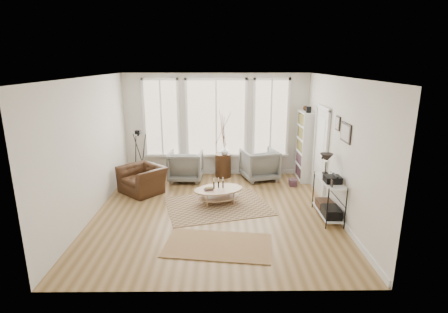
{
  "coord_description": "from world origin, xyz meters",
  "views": [
    {
      "loc": [
        0.12,
        -7.09,
        3.2
      ],
      "look_at": [
        0.2,
        0.6,
        1.1
      ],
      "focal_mm": 28.0,
      "sensor_mm": 36.0,
      "label": 1
    }
  ],
  "objects_px": {
    "low_shelf": "(329,195)",
    "armchair_left": "(186,166)",
    "side_table": "(223,146)",
    "coffee_table": "(218,192)",
    "armchair_right": "(260,164)",
    "bookcase": "(305,146)",
    "accent_chair": "(143,179)"
  },
  "relations": [
    {
      "from": "armchair_right",
      "to": "coffee_table",
      "type": "bearing_deg",
      "value": 41.21
    },
    {
      "from": "low_shelf",
      "to": "armchair_left",
      "type": "relative_size",
      "value": 1.41
    },
    {
      "from": "bookcase",
      "to": "coffee_table",
      "type": "height_order",
      "value": "bookcase"
    },
    {
      "from": "armchair_right",
      "to": "side_table",
      "type": "relative_size",
      "value": 0.5
    },
    {
      "from": "coffee_table",
      "to": "side_table",
      "type": "distance_m",
      "value": 2.07
    },
    {
      "from": "coffee_table",
      "to": "armchair_left",
      "type": "height_order",
      "value": "armchair_left"
    },
    {
      "from": "low_shelf",
      "to": "armchair_left",
      "type": "distance_m",
      "value": 4.04
    },
    {
      "from": "bookcase",
      "to": "armchair_right",
      "type": "relative_size",
      "value": 2.19
    },
    {
      "from": "armchair_left",
      "to": "side_table",
      "type": "distance_m",
      "value": 1.18
    },
    {
      "from": "low_shelf",
      "to": "armchair_right",
      "type": "relative_size",
      "value": 1.39
    },
    {
      "from": "armchair_right",
      "to": "side_table",
      "type": "bearing_deg",
      "value": -28.2
    },
    {
      "from": "armchair_right",
      "to": "side_table",
      "type": "xyz_separation_m",
      "value": [
        -1.01,
        0.23,
        0.48
      ]
    },
    {
      "from": "accent_chair",
      "to": "low_shelf",
      "type": "bearing_deg",
      "value": 21.84
    },
    {
      "from": "bookcase",
      "to": "coffee_table",
      "type": "distance_m",
      "value": 3.02
    },
    {
      "from": "coffee_table",
      "to": "accent_chair",
      "type": "height_order",
      "value": "accent_chair"
    },
    {
      "from": "bookcase",
      "to": "low_shelf",
      "type": "height_order",
      "value": "bookcase"
    },
    {
      "from": "coffee_table",
      "to": "side_table",
      "type": "bearing_deg",
      "value": 86.26
    },
    {
      "from": "armchair_right",
      "to": "side_table",
      "type": "height_order",
      "value": "side_table"
    },
    {
      "from": "bookcase",
      "to": "coffee_table",
      "type": "bearing_deg",
      "value": -143.67
    },
    {
      "from": "bookcase",
      "to": "armchair_left",
      "type": "relative_size",
      "value": 2.23
    },
    {
      "from": "coffee_table",
      "to": "armchair_right",
      "type": "xyz_separation_m",
      "value": [
        1.14,
        1.74,
        0.15
      ]
    },
    {
      "from": "side_table",
      "to": "low_shelf",
      "type": "bearing_deg",
      "value": -51.47
    },
    {
      "from": "bookcase",
      "to": "side_table",
      "type": "height_order",
      "value": "bookcase"
    },
    {
      "from": "coffee_table",
      "to": "accent_chair",
      "type": "relative_size",
      "value": 1.27
    },
    {
      "from": "armchair_left",
      "to": "side_table",
      "type": "height_order",
      "value": "side_table"
    },
    {
      "from": "low_shelf",
      "to": "coffee_table",
      "type": "xyz_separation_m",
      "value": [
        -2.31,
        0.78,
        -0.23
      ]
    },
    {
      "from": "low_shelf",
      "to": "side_table",
      "type": "distance_m",
      "value": 3.53
    },
    {
      "from": "side_table",
      "to": "accent_chair",
      "type": "height_order",
      "value": "side_table"
    },
    {
      "from": "bookcase",
      "to": "side_table",
      "type": "distance_m",
      "value": 2.25
    },
    {
      "from": "low_shelf",
      "to": "bookcase",
      "type": "bearing_deg",
      "value": 88.72
    },
    {
      "from": "bookcase",
      "to": "armchair_right",
      "type": "height_order",
      "value": "bookcase"
    },
    {
      "from": "bookcase",
      "to": "coffee_table",
      "type": "xyz_separation_m",
      "value": [
        -2.37,
        -1.74,
        -0.67
      ]
    }
  ]
}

